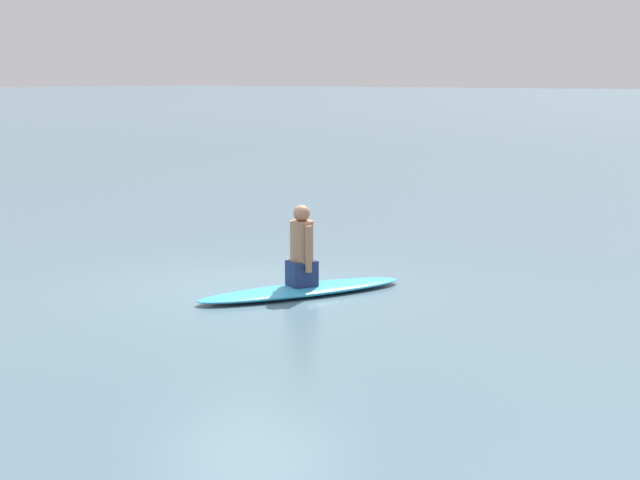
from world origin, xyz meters
name	(u,v)px	position (x,y,z in m)	size (l,w,h in m)	color
ground_plane	(250,290)	(0.00, 0.00, 0.00)	(400.00, 400.00, 0.00)	slate
surfboard	(302,290)	(0.73, 0.18, 0.06)	(2.93, 0.67, 0.12)	#339EC6
person_paddler	(302,249)	(0.73, 0.18, 0.60)	(0.45, 0.43, 1.05)	navy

